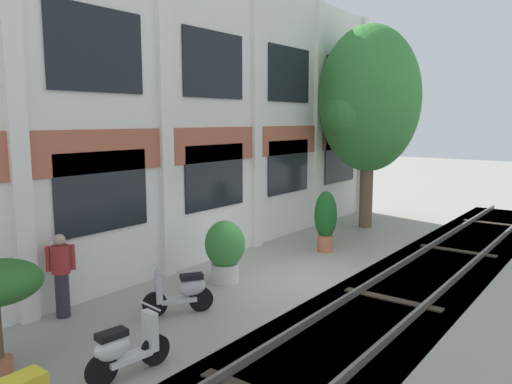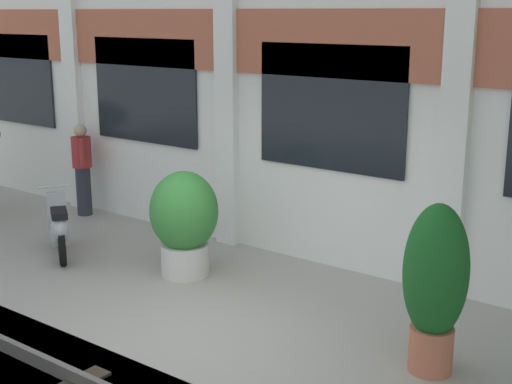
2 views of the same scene
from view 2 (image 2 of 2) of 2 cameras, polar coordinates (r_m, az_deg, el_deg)
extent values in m
plane|color=#9E998E|center=(8.19, -4.78, -11.20)|extent=(80.00, 80.00, 0.00)
cube|color=#AD5B42|center=(9.65, 6.10, 11.71)|extent=(17.73, 0.06, 0.90)
cube|color=black|center=(14.67, -18.75, 8.56)|extent=(2.27, 0.04, 1.70)
cube|color=black|center=(11.93, -8.92, 8.00)|extent=(2.27, 0.04, 1.70)
cube|color=black|center=(9.72, 5.94, 6.70)|extent=(2.27, 0.04, 1.70)
cube|color=#605B56|center=(7.21, -13.28, -14.64)|extent=(25.73, 0.07, 0.15)
cylinder|color=beige|center=(9.85, -5.69, -5.37)|extent=(0.65, 0.65, 0.44)
ellipsoid|color=#388438|center=(9.64, -5.79, -1.54)|extent=(0.93, 0.93, 1.09)
cylinder|color=#B76647|center=(7.51, 13.81, -12.09)|extent=(0.44, 0.44, 0.47)
ellipsoid|color=#19561E|center=(7.19, 14.19, -6.20)|extent=(0.64, 0.64, 1.38)
cylinder|color=black|center=(11.37, -15.55, -3.02)|extent=(0.45, 0.35, 0.48)
cylinder|color=black|center=(10.51, -15.26, -4.42)|extent=(0.45, 0.35, 0.48)
cube|color=#B2B2B7|center=(10.92, -15.42, -3.51)|extent=(0.70, 0.58, 0.08)
ellipsoid|color=#B2B2B7|center=(10.60, -15.42, -2.69)|extent=(0.61, 0.53, 0.36)
cube|color=black|center=(10.55, -15.49, -1.65)|extent=(0.49, 0.43, 0.10)
cube|color=#B2B2B7|center=(11.20, -15.64, -1.48)|extent=(0.26, 0.30, 0.60)
cylinder|color=#B7B7BF|center=(11.13, -15.77, 0.43)|extent=(0.31, 0.43, 0.03)
cylinder|color=#282833|center=(12.96, -13.61, 0.08)|extent=(0.26, 0.26, 0.87)
cylinder|color=maroon|center=(12.81, -13.79, 3.13)|extent=(0.34, 0.34, 0.54)
sphere|color=tan|center=(12.74, -13.89, 4.79)|extent=(0.22, 0.22, 0.22)
cylinder|color=maroon|center=(13.02, -13.86, 3.42)|extent=(0.09, 0.09, 0.48)
cylinder|color=maroon|center=(12.59, -13.73, 3.06)|extent=(0.09, 0.09, 0.48)
camera|label=1|loc=(14.88, -56.02, 8.99)|focal=35.00mm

